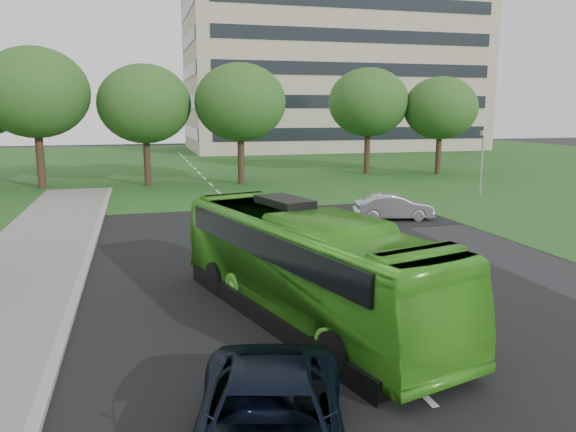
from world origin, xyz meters
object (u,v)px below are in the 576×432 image
at_px(tree_park_a, 35,93).
at_px(sedan, 393,207).
at_px(bus, 304,265).
at_px(suv, 269,428).
at_px(office_building, 332,59).
at_px(tree_park_d, 368,102).
at_px(camera_pole, 482,154).
at_px(tree_park_c, 240,102).
at_px(tree_park_b, 145,104).
at_px(tree_park_e, 441,108).

xyz_separation_m(tree_park_a, sedan, (18.98, -17.07, -5.98)).
xyz_separation_m(bus, suv, (-2.36, -6.07, -0.73)).
relative_size(office_building, bus, 3.86).
xyz_separation_m(sedan, suv, (-10.60, -18.00, 0.08)).
bearing_deg(office_building, tree_park_d, -103.76).
relative_size(tree_park_d, camera_pole, 2.16).
bearing_deg(tree_park_d, sedan, -109.17).
xyz_separation_m(tree_park_d, bus, (-15.14, -31.75, -4.65)).
relative_size(bus, sedan, 2.65).
relative_size(tree_park_c, tree_park_d, 0.98).
height_order(office_building, suv, office_building).
height_order(tree_park_c, suv, tree_park_c).
relative_size(bus, suv, 2.00).
bearing_deg(camera_pole, tree_park_b, 148.09).
bearing_deg(tree_park_d, suv, -114.82).
height_order(tree_park_d, suv, tree_park_d).
height_order(tree_park_b, tree_park_e, tree_park_b).
relative_size(office_building, tree_park_e, 4.86).
relative_size(tree_park_a, sedan, 2.49).
xyz_separation_m(tree_park_d, tree_park_e, (5.77, -1.98, -0.49)).
xyz_separation_m(tree_park_b, camera_pole, (20.51, -11.00, -3.18)).
bearing_deg(tree_park_b, camera_pole, -28.22).
distance_m(tree_park_c, bus, 28.15).
distance_m(office_building, tree_park_d, 33.70).
distance_m(bus, sedan, 14.52).
relative_size(tree_park_a, tree_park_e, 1.18).
xyz_separation_m(tree_park_d, suv, (-17.50, -37.83, -5.38)).
relative_size(tree_park_a, bus, 0.94).
height_order(tree_park_d, tree_park_e, tree_park_d).
bearing_deg(tree_park_e, camera_pole, -107.66).
bearing_deg(tree_park_d, camera_pole, -82.27).
bearing_deg(bus, tree_park_d, 48.90).
height_order(bus, sedan, bus).
xyz_separation_m(office_building, suv, (-25.37, -69.96, -11.78)).
xyz_separation_m(tree_park_a, tree_park_e, (31.64, 0.77, -1.02)).
height_order(tree_park_a, suv, tree_park_a).
height_order(tree_park_d, bus, tree_park_d).
height_order(tree_park_c, tree_park_e, tree_park_c).
xyz_separation_m(tree_park_b, tree_park_c, (6.76, -1.08, 0.13)).
distance_m(office_building, sedan, 55.30).
bearing_deg(tree_park_d, tree_park_b, -170.56).
xyz_separation_m(sedan, camera_pole, (8.81, 5.73, 2.05)).
height_order(tree_park_e, suv, tree_park_e).
distance_m(sedan, suv, 20.89).
bearing_deg(bus, tree_park_e, 39.31).
distance_m(tree_park_b, camera_pole, 23.49).
bearing_deg(tree_park_b, tree_park_d, 9.44).
height_order(suv, camera_pole, camera_pole).
xyz_separation_m(tree_park_b, bus, (3.46, -28.66, -4.43)).
bearing_deg(camera_pole, tree_park_d, 94.03).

